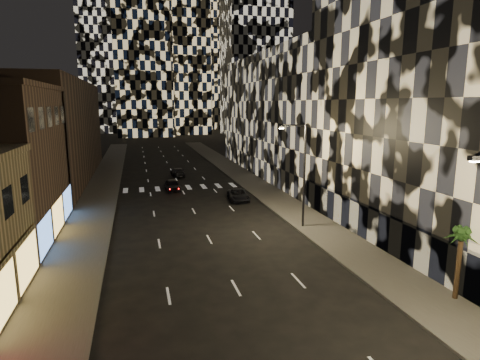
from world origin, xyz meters
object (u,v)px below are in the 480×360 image
car_dark_oncoming (178,172)px  car_dark_rightlane (238,195)px  streetlight_far (302,168)px  car_dark_midlane (173,185)px  palm_tree (461,240)px

car_dark_oncoming → car_dark_rightlane: car_dark_oncoming is taller
streetlight_far → car_dark_midlane: size_ratio=2.16×
streetlight_far → car_dark_oncoming: size_ratio=2.04×
palm_tree → car_dark_rightlane: bearing=103.0°
car_dark_midlane → car_dark_oncoming: (1.68, 10.11, -0.07)m
car_dark_oncoming → palm_tree: size_ratio=1.06×
car_dark_midlane → palm_tree: size_ratio=1.00×
car_dark_midlane → car_dark_oncoming: bearing=75.6°
streetlight_far → car_dark_midlane: streetlight_far is taller
streetlight_far → car_dark_oncoming: 29.98m
streetlight_far → car_dark_rightlane: (-2.80, 11.18, -4.72)m
car_dark_oncoming → streetlight_far: bearing=103.2°
car_dark_midlane → palm_tree: bearing=-73.9°
car_dark_midlane → car_dark_rightlane: car_dark_midlane is taller
car_dark_oncoming → palm_tree: 44.62m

